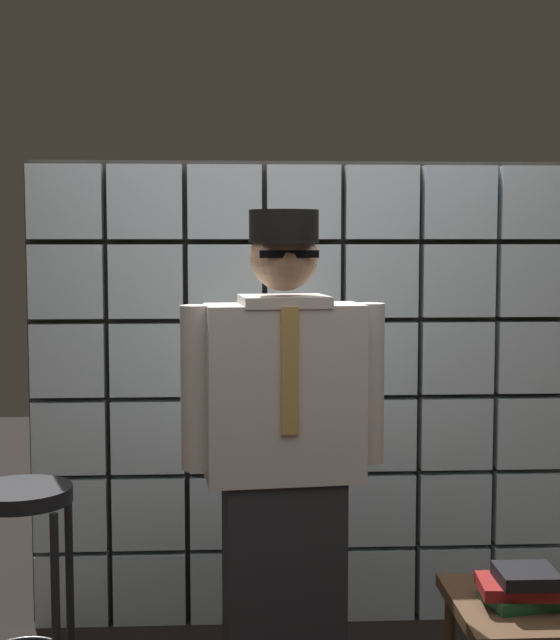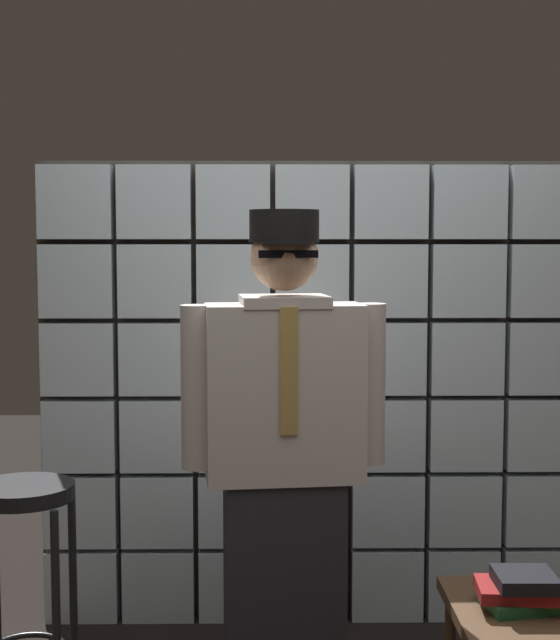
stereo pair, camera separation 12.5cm
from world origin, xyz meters
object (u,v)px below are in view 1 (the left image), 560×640
object	(u,v)px
bar_stool	(21,549)
book_stack	(522,587)
side_table	(538,623)
standing_person	(284,458)

from	to	relation	value
bar_stool	book_stack	xyz separation A→B (m)	(1.56, -0.34, -0.03)
bar_stool	book_stack	size ratio (longest dim) A/B	3.11
book_stack	side_table	bearing A→B (deg)	21.25
standing_person	side_table	distance (m)	0.94
bar_stool	book_stack	distance (m)	1.59
side_table	book_stack	distance (m)	0.14
bar_stool	side_table	world-z (taller)	bar_stool
standing_person	side_table	xyz separation A→B (m)	(0.76, -0.32, -0.44)
side_table	book_stack	bearing A→B (deg)	-158.75
side_table	book_stack	xyz separation A→B (m)	(-0.06, -0.02, 0.12)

